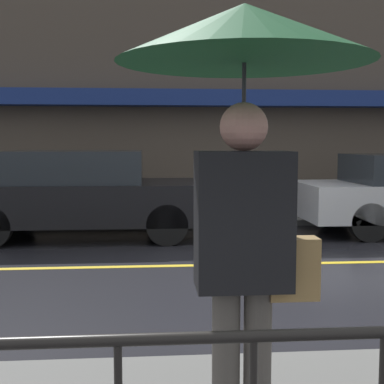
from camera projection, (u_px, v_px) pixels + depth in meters
The scene contains 6 objects.
ground_plane at pixel (286, 264), 7.18m from camera, with size 80.00×80.00×0.00m, color black.
sidewalk_far at pixel (236, 217), 11.35m from camera, with size 28.00×1.96×0.11m.
lane_marking at pixel (286, 264), 7.18m from camera, with size 25.20×0.12×0.01m.
building_storefront at pixel (229, 79), 12.17m from camera, with size 28.00×0.85×6.21m.
pedestrian at pixel (245, 90), 2.48m from camera, with size 1.20×1.20×2.16m.
car_black at pixel (83, 193), 9.14m from camera, with size 4.39×1.91×1.48m.
Camera 1 is at (-1.85, -6.93, 1.63)m, focal length 50.00 mm.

